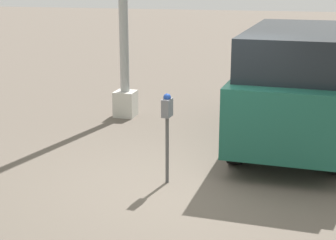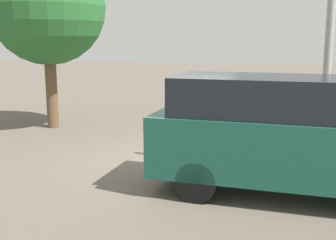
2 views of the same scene
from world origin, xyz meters
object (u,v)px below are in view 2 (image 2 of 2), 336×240
Objects in this scene: parked_van at (288,132)px; lamp_post at (329,42)px; street_tree at (47,7)px; parking_meter_near at (174,116)px.

lamp_post is at bearing 77.95° from parked_van.
lamp_post is 1.26× the size of street_tree.
street_tree is at bearing 156.98° from parking_meter_near.
parked_van is at bearing -104.53° from lamp_post.
parked_van is 0.89× the size of street_tree.
lamp_post is 3.98m from parked_van.
lamp_post is 7.95m from street_tree.
parked_van is 8.48m from street_tree.
street_tree reaches higher than parking_meter_near.
street_tree is at bearing 175.51° from lamp_post.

